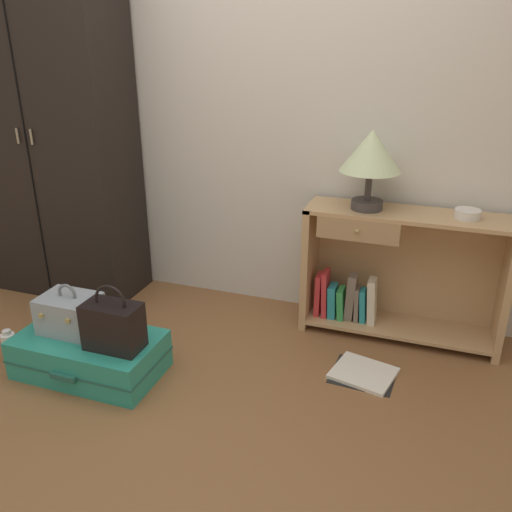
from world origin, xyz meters
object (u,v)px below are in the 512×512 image
wardrobe (51,130)px  bottle (10,347)px  suitcase_large (90,354)px  bowl (468,214)px  open_book_on_floor (363,373)px  table_lamp (371,154)px  train_case (70,313)px  bookshelf (393,274)px  handbag (113,325)px

wardrobe → bottle: 1.36m
wardrobe → suitcase_large: 1.48m
bowl → open_book_on_floor: bowl is taller
wardrobe → bowl: 2.50m
table_lamp → bowl: (0.51, 0.01, -0.27)m
suitcase_large → train_case: 0.23m
suitcase_large → train_case: train_case is taller
table_lamp → suitcase_large: bearing=-143.7°
bowl → suitcase_large: 2.07m
table_lamp → suitcase_large: 1.78m
wardrobe → suitcase_large: wardrobe is taller
suitcase_large → train_case: (-0.11, 0.03, 0.20)m
bookshelf → train_case: (-1.51, -0.89, -0.06)m
train_case → wardrobe: bearing=128.1°
handbag → bottle: size_ratio=1.84×
open_book_on_floor → bowl: bearing=49.8°
bookshelf → handbag: bearing=-141.4°
table_lamp → train_case: 1.75m
table_lamp → open_book_on_floor: 1.13m
bowl → handbag: size_ratio=0.39×
bowl → bottle: (-2.20, -0.96, -0.68)m
bookshelf → open_book_on_floor: size_ratio=3.12×
wardrobe → suitcase_large: bearing=-48.4°
wardrobe → bookshelf: wardrobe is taller
table_lamp → bottle: table_lamp is taller
wardrobe → handbag: bearing=-43.2°
suitcase_large → open_book_on_floor: 1.40m
train_case → bottle: (-0.35, -0.09, -0.22)m
bowl → bookshelf: bearing=177.2°
wardrobe → handbag: size_ratio=6.35×
table_lamp → wardrobe: bearing=-178.4°
table_lamp → handbag: (-1.03, -0.93, -0.71)m
bottle → handbag: bearing=1.5°
bookshelf → wardrobe: bearing=-177.8°
open_book_on_floor → suitcase_large: bearing=-161.9°
bowl → suitcase_large: size_ratio=0.18×
bottle → bowl: bearing=23.7°
open_book_on_floor → table_lamp: bearing=103.5°
table_lamp → open_book_on_floor: bearing=-76.5°
bookshelf → open_book_on_floor: bearing=-97.5°
open_book_on_floor → train_case: bearing=-164.4°
bookshelf → table_lamp: bearing=-170.5°
table_lamp → bowl: size_ratio=3.25×
handbag → table_lamp: bearing=42.2°
train_case → bottle: bearing=-166.4°
bookshelf → suitcase_large: bookshelf is taller
bowl → open_book_on_floor: size_ratio=0.37×
suitcase_large → train_case: bearing=164.7°
train_case → table_lamp: bearing=33.0°
table_lamp → train_case: size_ratio=1.48×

